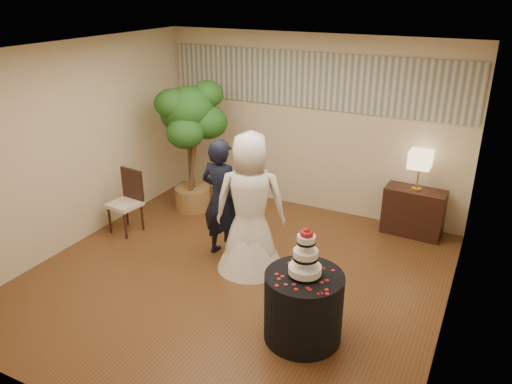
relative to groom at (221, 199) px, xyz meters
The scene contains 15 objects.
floor 1.04m from the groom, 45.69° to the right, with size 5.00×5.00×0.00m, color brown.
ceiling 2.07m from the groom, 45.69° to the right, with size 5.00×5.00×0.00m, color white.
wall_back 2.17m from the groom, 77.95° to the left, with size 5.00×0.06×2.80m, color beige.
wall_front 3.04m from the groom, 81.55° to the right, with size 5.00×0.06×2.80m, color beige.
wall_left 2.19m from the groom, 167.72° to the right, with size 0.06×5.00×2.80m, color beige.
wall_right 3.03m from the groom, ahead, with size 0.06×5.00×2.80m, color beige.
mural_border 2.44m from the groom, 77.83° to the left, with size 4.90×0.02×0.85m, color #A4A594.
groom is the anchor object (origin of this frame).
bride 0.52m from the groom, 14.51° to the right, with size 0.90×0.88×1.84m, color white.
cake_table 2.05m from the groom, 34.87° to the right, with size 0.82×0.82×0.76m, color black.
wedding_cake 2.01m from the groom, 34.87° to the right, with size 0.34×0.34×0.53m, color white, non-canonical shape.
console 2.89m from the groom, 39.07° to the left, with size 0.86×0.38×0.71m, color black.
table_lamp 2.85m from the groom, 39.07° to the left, with size 0.31×0.31×0.58m, color beige, non-canonical shape.
ficus_tree 1.65m from the groom, 137.92° to the left, with size 1.02×1.02×2.15m, color #22571B, non-canonical shape.
side_chair 1.67m from the groom, behind, with size 0.44×0.46×0.95m, color black, non-canonical shape.
Camera 1 is at (2.70, -4.75, 3.47)m, focal length 35.00 mm.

